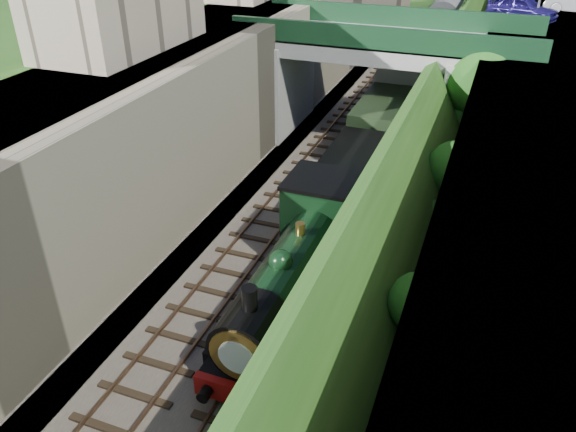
{
  "coord_description": "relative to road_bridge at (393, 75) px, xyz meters",
  "views": [
    {
      "loc": [
        6.38,
        -7.29,
        13.29
      ],
      "look_at": [
        0.0,
        9.65,
        2.6
      ],
      "focal_mm": 35.0,
      "sensor_mm": 36.0,
      "label": 1
    }
  ],
  "objects": [
    {
      "name": "trackbed",
      "position": [
        -0.94,
        -4.0,
        -3.98
      ],
      "size": [
        10.0,
        90.0,
        0.2
      ],
      "primitive_type": "cube",
      "color": "#473F38",
      "rests_on": "ground"
    },
    {
      "name": "retaining_wall",
      "position": [
        -6.44,
        -4.0,
        -0.58
      ],
      "size": [
        1.0,
        90.0,
        7.0
      ],
      "primitive_type": "cube",
      "color": "#756B56",
      "rests_on": "ground"
    },
    {
      "name": "street_plateau_left",
      "position": [
        -9.94,
        -4.0,
        -0.58
      ],
      "size": [
        6.0,
        90.0,
        7.0
      ],
      "primitive_type": "cube",
      "color": "#262628",
      "rests_on": "ground"
    },
    {
      "name": "street_plateau_right",
      "position": [
        8.56,
        -4.0,
        -0.95
      ],
      "size": [
        8.0,
        90.0,
        6.25
      ],
      "primitive_type": "cube",
      "color": "#262628",
      "rests_on": "ground"
    },
    {
      "name": "embankment_slope",
      "position": [
        3.96,
        -5.04,
        -1.46
      ],
      "size": [
        4.75,
        90.0,
        6.36
      ],
      "color": "#1E4714",
      "rests_on": "ground"
    },
    {
      "name": "track_left",
      "position": [
        -2.94,
        -4.0,
        -3.83
      ],
      "size": [
        2.5,
        90.0,
        0.2
      ],
      "color": "black",
      "rests_on": "trackbed"
    },
    {
      "name": "track_right",
      "position": [
        0.26,
        -4.0,
        -3.83
      ],
      "size": [
        2.5,
        90.0,
        0.2
      ],
      "color": "black",
      "rests_on": "trackbed"
    },
    {
      "name": "road_bridge",
      "position": [
        0.0,
        0.0,
        0.0
      ],
      "size": [
        16.0,
        6.4,
        7.25
      ],
      "color": "gray",
      "rests_on": "ground"
    },
    {
      "name": "building_near",
      "position": [
        -10.44,
        -10.0,
        4.92
      ],
      "size": [
        4.0,
        8.0,
        4.0
      ],
      "primitive_type": "cube",
      "color": "gray",
      "rests_on": "street_plateau_left"
    },
    {
      "name": "tree",
      "position": [
        4.97,
        -2.3,
        0.57
      ],
      "size": [
        3.6,
        3.8,
        6.6
      ],
      "color": "black",
      "rests_on": "ground"
    },
    {
      "name": "car_blue",
      "position": [
        6.18,
        6.63,
        2.87
      ],
      "size": [
        4.4,
        2.91,
        1.39
      ],
      "primitive_type": "imported",
      "rotation": [
        0.0,
        0.0,
        1.23
      ],
      "color": "navy",
      "rests_on": "street_plateau_right"
    },
    {
      "name": "locomotive",
      "position": [
        0.26,
        -16.55,
        -2.18
      ],
      "size": [
        3.1,
        10.22,
        3.83
      ],
      "color": "black",
      "rests_on": "trackbed"
    },
    {
      "name": "tender",
      "position": [
        0.26,
        -9.19,
        -2.46
      ],
      "size": [
        2.7,
        6.0,
        3.05
      ],
      "color": "black",
      "rests_on": "trackbed"
    },
    {
      "name": "coach_front",
      "position": [
        0.26,
        3.41,
        -2.03
      ],
      "size": [
        2.9,
        18.0,
        3.7
      ],
      "color": "black",
      "rests_on": "trackbed"
    },
    {
      "name": "coach_middle",
      "position": [
        0.26,
        22.21,
        -2.03
      ],
      "size": [
        2.9,
        18.0,
        3.7
      ],
      "color": "black",
      "rests_on": "trackbed"
    }
  ]
}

